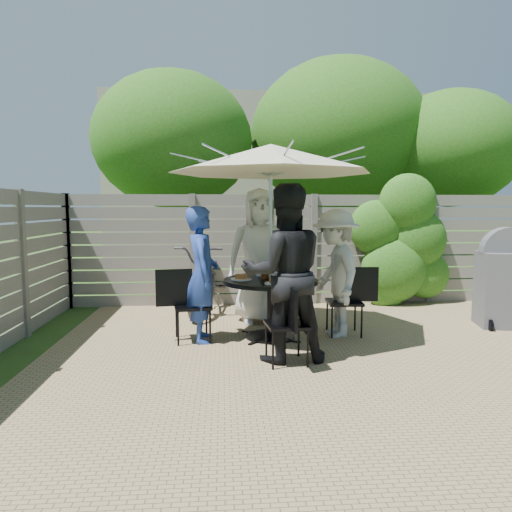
{
  "coord_description": "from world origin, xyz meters",
  "views": [
    {
      "loc": [
        -1.51,
        -4.48,
        1.62
      ],
      "look_at": [
        -1.09,
        1.22,
        1.02
      ],
      "focal_mm": 32.0,
      "sensor_mm": 36.0,
      "label": 1
    }
  ],
  "objects": [
    {
      "name": "plate_front",
      "position": [
        -0.91,
        0.66,
        0.78
      ],
      "size": [
        0.26,
        0.26,
        0.06
      ],
      "color": "white",
      "rests_on": "patio_table"
    },
    {
      "name": "glass_right",
      "position": [
        -0.68,
        1.15,
        0.82
      ],
      "size": [
        0.07,
        0.07,
        0.14
      ],
      "primitive_type": "cylinder",
      "color": "silver",
      "rests_on": "patio_table"
    },
    {
      "name": "backyard_envelope",
      "position": [
        0.09,
        10.29,
        2.61
      ],
      "size": [
        60.0,
        60.0,
        5.0
      ],
      "color": "#2E4916",
      "rests_on": "ground"
    },
    {
      "name": "bbq_grill",
      "position": [
        2.29,
        1.33,
        0.62
      ],
      "size": [
        0.76,
        0.64,
        1.37
      ],
      "rotation": [
        0.0,
        0.0,
        -0.21
      ],
      "color": "#4E4F53",
      "rests_on": "ground"
    },
    {
      "name": "syrup_jug",
      "position": [
        -1.0,
        1.07,
        0.83
      ],
      "size": [
        0.09,
        0.09,
        0.16
      ],
      "primitive_type": "cylinder",
      "color": "#59280C",
      "rests_on": "patio_table"
    },
    {
      "name": "person_back",
      "position": [
        -0.99,
        1.85,
        0.95
      ],
      "size": [
        0.97,
        0.67,
        1.9
      ],
      "primitive_type": "imported",
      "rotation": [
        0.0,
        0.0,
        6.36
      ],
      "color": "silver",
      "rests_on": "ground"
    },
    {
      "name": "chair_front",
      "position": [
        -0.86,
        0.06,
        0.26
      ],
      "size": [
        0.45,
        0.63,
        0.85
      ],
      "rotation": [
        0.0,
        0.0,
        1.66
      ],
      "color": "black",
      "rests_on": "ground"
    },
    {
      "name": "person_front",
      "position": [
        -0.87,
        0.19,
        0.93
      ],
      "size": [
        0.96,
        0.77,
        1.87
      ],
      "primitive_type": "imported",
      "rotation": [
        0.0,
        0.0,
        3.22
      ],
      "color": "black",
      "rests_on": "ground"
    },
    {
      "name": "person_right",
      "position": [
        -0.1,
        1.08,
        0.8
      ],
      "size": [
        0.67,
        1.08,
        1.61
      ],
      "primitive_type": "imported",
      "rotation": [
        0.0,
        0.0,
        4.79
      ],
      "color": "#B3B2AE",
      "rests_on": "ground"
    },
    {
      "name": "chair_back",
      "position": [
        -1.0,
        1.98,
        0.26
      ],
      "size": [
        0.41,
        0.61,
        0.85
      ],
      "rotation": [
        0.0,
        0.0,
        4.71
      ],
      "color": "black",
      "rests_on": "ground"
    },
    {
      "name": "bicycle",
      "position": [
        -1.76,
        2.6,
        0.53
      ],
      "size": [
        1.1,
        2.13,
        1.07
      ],
      "primitive_type": "imported",
      "rotation": [
        0.0,
        0.0,
        -0.2
      ],
      "color": "#333338",
      "rests_on": "ground"
    },
    {
      "name": "plate_extra",
      "position": [
        -0.73,
        0.74,
        0.78
      ],
      "size": [
        0.24,
        0.24,
        0.06
      ],
      "color": "white",
      "rests_on": "patio_table"
    },
    {
      "name": "coffee_cup",
      "position": [
        -0.85,
        1.25,
        0.81
      ],
      "size": [
        0.08,
        0.08,
        0.12
      ],
      "primitive_type": "cylinder",
      "color": "#C6B293",
      "rests_on": "patio_table"
    },
    {
      "name": "patio_table",
      "position": [
        -0.93,
        1.02,
        0.52
      ],
      "size": [
        1.22,
        1.22,
        0.75
      ],
      "rotation": [
        0.0,
        0.0,
        0.07
      ],
      "color": "black",
      "rests_on": "ground"
    },
    {
      "name": "glass_front",
      "position": [
        -0.81,
        0.77,
        0.82
      ],
      "size": [
        0.07,
        0.07,
        0.14
      ],
      "primitive_type": "cylinder",
      "color": "silver",
      "rests_on": "patio_table"
    },
    {
      "name": "chair_left",
      "position": [
        -1.89,
        0.95,
        0.27
      ],
      "size": [
        0.68,
        0.49,
        0.9
      ],
      "rotation": [
        0.0,
        0.0,
        6.44
      ],
      "color": "black",
      "rests_on": "ground"
    },
    {
      "name": "plate_right",
      "position": [
        -0.57,
        1.05,
        0.78
      ],
      "size": [
        0.26,
        0.26,
        0.06
      ],
      "color": "white",
      "rests_on": "patio_table"
    },
    {
      "name": "plate_left",
      "position": [
        -1.29,
        1.0,
        0.78
      ],
      "size": [
        0.26,
        0.26,
        0.06
      ],
      "color": "white",
      "rests_on": "patio_table"
    },
    {
      "name": "chair_right",
      "position": [
        0.03,
        1.09,
        0.27
      ],
      "size": [
        0.65,
        0.45,
        0.88
      ],
      "rotation": [
        0.0,
        0.0,
        3.08
      ],
      "color": "black",
      "rests_on": "ground"
    },
    {
      "name": "glass_back",
      "position": [
        -1.06,
        1.27,
        0.82
      ],
      "size": [
        0.07,
        0.07,
        0.14
      ],
      "primitive_type": "cylinder",
      "color": "silver",
      "rests_on": "patio_table"
    },
    {
      "name": "umbrella",
      "position": [
        -0.93,
        1.02,
        2.2
      ],
      "size": [
        2.62,
        2.62,
        2.38
      ],
      "rotation": [
        0.0,
        0.0,
        0.07
      ],
      "color": "silver",
      "rests_on": "ground"
    },
    {
      "name": "person_left",
      "position": [
        -1.76,
        0.96,
        0.82
      ],
      "size": [
        0.44,
        0.63,
        1.64
      ],
      "primitive_type": "imported",
      "rotation": [
        0.0,
        0.0,
        7.93
      ],
      "color": "navy",
      "rests_on": "ground"
    },
    {
      "name": "plate_back",
      "position": [
        -0.96,
        1.38,
        0.78
      ],
      "size": [
        0.26,
        0.26,
        0.06
      ],
      "color": "white",
      "rests_on": "patio_table"
    }
  ]
}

